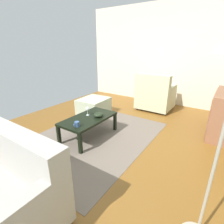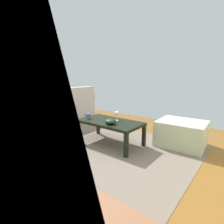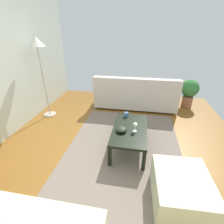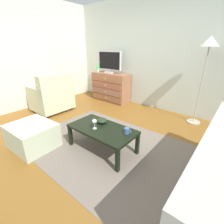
{
  "view_description": "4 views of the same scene",
  "coord_description": "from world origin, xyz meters",
  "px_view_note": "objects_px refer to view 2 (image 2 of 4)",
  "views": [
    {
      "loc": [
        2.35,
        1.65,
        1.56
      ],
      "look_at": [
        -0.0,
        0.06,
        0.48
      ],
      "focal_mm": 27.53,
      "sensor_mm": 36.0,
      "label": 1
    },
    {
      "loc": [
        -1.48,
        1.8,
        1.09
      ],
      "look_at": [
        -0.11,
        0.09,
        0.63
      ],
      "focal_mm": 28.01,
      "sensor_mm": 36.0,
      "label": 2
    },
    {
      "loc": [
        -2.04,
        -0.39,
        1.82
      ],
      "look_at": [
        0.28,
        0.03,
        0.63
      ],
      "focal_mm": 26.08,
      "sensor_mm": 36.0,
      "label": 3
    },
    {
      "loc": [
        1.72,
        -1.85,
        1.53
      ],
      "look_at": [
        0.21,
        -0.01,
        0.55
      ],
      "focal_mm": 25.57,
      "sensor_mm": 36.0,
      "label": 4
    }
  ],
  "objects_px": {
    "bowl_decorative": "(111,121)",
    "ottoman": "(181,133)",
    "mug": "(88,116)",
    "coffee_table": "(110,124)",
    "potted_plant": "(87,99)",
    "couch_large": "(50,111)",
    "wine_glass": "(117,114)"
  },
  "relations": [
    {
      "from": "coffee_table",
      "to": "bowl_decorative",
      "type": "distance_m",
      "value": 0.2
    },
    {
      "from": "wine_glass",
      "to": "couch_large",
      "type": "height_order",
      "value": "couch_large"
    },
    {
      "from": "potted_plant",
      "to": "coffee_table",
      "type": "bearing_deg",
      "value": 145.26
    },
    {
      "from": "coffee_table",
      "to": "wine_glass",
      "type": "xyz_separation_m",
      "value": [
        -0.07,
        -0.09,
        0.16
      ]
    },
    {
      "from": "coffee_table",
      "to": "potted_plant",
      "type": "bearing_deg",
      "value": -34.74
    },
    {
      "from": "bowl_decorative",
      "to": "potted_plant",
      "type": "height_order",
      "value": "potted_plant"
    },
    {
      "from": "coffee_table",
      "to": "couch_large",
      "type": "bearing_deg",
      "value": -0.26
    },
    {
      "from": "couch_large",
      "to": "potted_plant",
      "type": "bearing_deg",
      "value": -79.03
    },
    {
      "from": "bowl_decorative",
      "to": "ottoman",
      "type": "xyz_separation_m",
      "value": [
        -0.8,
        -0.78,
        -0.22
      ]
    },
    {
      "from": "coffee_table",
      "to": "ottoman",
      "type": "distance_m",
      "value": 1.14
    },
    {
      "from": "ottoman",
      "to": "potted_plant",
      "type": "relative_size",
      "value": 0.97
    },
    {
      "from": "coffee_table",
      "to": "mug",
      "type": "relative_size",
      "value": 9.1
    },
    {
      "from": "bowl_decorative",
      "to": "couch_large",
      "type": "xyz_separation_m",
      "value": [
        1.83,
        -0.13,
        -0.09
      ]
    },
    {
      "from": "coffee_table",
      "to": "potted_plant",
      "type": "relative_size",
      "value": 1.44
    },
    {
      "from": "bowl_decorative",
      "to": "ottoman",
      "type": "distance_m",
      "value": 1.14
    },
    {
      "from": "mug",
      "to": "potted_plant",
      "type": "height_order",
      "value": "potted_plant"
    },
    {
      "from": "ottoman",
      "to": "wine_glass",
      "type": "bearing_deg",
      "value": 33.93
    },
    {
      "from": "mug",
      "to": "ottoman",
      "type": "height_order",
      "value": "mug"
    },
    {
      "from": "bowl_decorative",
      "to": "ottoman",
      "type": "bearing_deg",
      "value": -135.65
    },
    {
      "from": "wine_glass",
      "to": "mug",
      "type": "distance_m",
      "value": 0.5
    },
    {
      "from": "bowl_decorative",
      "to": "potted_plant",
      "type": "bearing_deg",
      "value": -35.46
    },
    {
      "from": "coffee_table",
      "to": "bowl_decorative",
      "type": "bearing_deg",
      "value": 134.81
    },
    {
      "from": "wine_glass",
      "to": "bowl_decorative",
      "type": "height_order",
      "value": "wine_glass"
    },
    {
      "from": "ottoman",
      "to": "potted_plant",
      "type": "distance_m",
      "value": 2.98
    },
    {
      "from": "potted_plant",
      "to": "bowl_decorative",
      "type": "bearing_deg",
      "value": 144.54
    },
    {
      "from": "bowl_decorative",
      "to": "couch_large",
      "type": "height_order",
      "value": "couch_large"
    },
    {
      "from": "couch_large",
      "to": "ottoman",
      "type": "xyz_separation_m",
      "value": [
        -2.63,
        -0.65,
        -0.13
      ]
    },
    {
      "from": "mug",
      "to": "bowl_decorative",
      "type": "bearing_deg",
      "value": 177.22
    },
    {
      "from": "wine_glass",
      "to": "mug",
      "type": "xyz_separation_m",
      "value": [
        0.46,
        0.19,
        -0.07
      ]
    },
    {
      "from": "mug",
      "to": "ottoman",
      "type": "relative_size",
      "value": 0.16
    },
    {
      "from": "wine_glass",
      "to": "ottoman",
      "type": "bearing_deg",
      "value": -146.07
    },
    {
      "from": "coffee_table",
      "to": "couch_large",
      "type": "distance_m",
      "value": 1.7
    }
  ]
}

